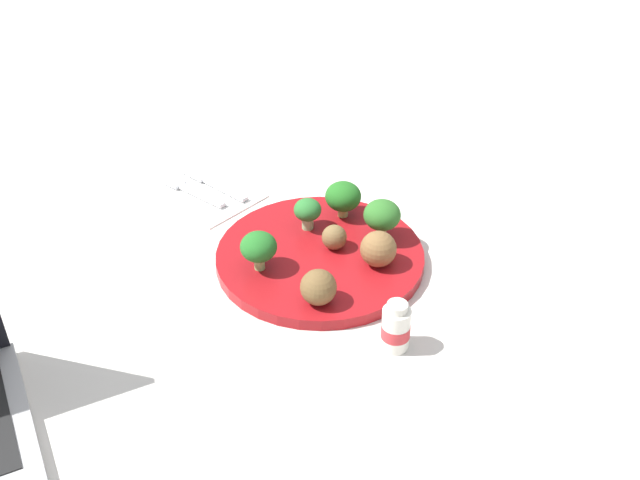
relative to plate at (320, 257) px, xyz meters
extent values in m
plane|color=silver|center=(0.00, 0.00, -0.01)|extent=(4.00, 4.00, 0.00)
cylinder|color=maroon|center=(0.00, 0.00, 0.00)|extent=(0.28, 0.28, 0.02)
cylinder|color=#92BF84|center=(0.05, -0.03, 0.02)|extent=(0.02, 0.02, 0.02)
ellipsoid|color=#2C7230|center=(0.05, -0.03, 0.04)|extent=(0.04, 0.04, 0.03)
cylinder|color=#ABB968|center=(0.04, -0.09, 0.01)|extent=(0.01, 0.01, 0.01)
ellipsoid|color=#246921|center=(0.04, -0.09, 0.04)|extent=(0.05, 0.05, 0.04)
cylinder|color=#92C16D|center=(0.03, 0.08, 0.02)|extent=(0.01, 0.01, 0.02)
ellipsoid|color=#246B25|center=(0.03, 0.08, 0.04)|extent=(0.05, 0.05, 0.04)
cylinder|color=#ABB969|center=(-0.04, -0.08, 0.02)|extent=(0.01, 0.01, 0.02)
ellipsoid|color=#306E28|center=(-0.04, -0.08, 0.05)|extent=(0.05, 0.05, 0.04)
sphere|color=brown|center=(-0.07, -0.03, 0.03)|extent=(0.05, 0.05, 0.05)
sphere|color=brown|center=(-0.01, -0.02, 0.02)|extent=(0.03, 0.03, 0.03)
sphere|color=brown|center=(-0.07, 0.08, 0.03)|extent=(0.05, 0.05, 0.05)
cube|color=white|center=(0.25, 0.00, -0.01)|extent=(0.17, 0.13, 0.01)
cube|color=silver|center=(0.24, 0.01, 0.00)|extent=(0.09, 0.02, 0.01)
cube|color=silver|center=(0.30, 0.02, 0.00)|extent=(0.03, 0.02, 0.01)
cube|color=silver|center=(0.23, -0.02, 0.00)|extent=(0.09, 0.02, 0.01)
cube|color=silver|center=(0.30, -0.02, 0.00)|extent=(0.06, 0.02, 0.01)
cylinder|color=white|center=(-0.18, 0.06, 0.02)|extent=(0.03, 0.03, 0.06)
cylinder|color=red|center=(-0.18, 0.06, 0.02)|extent=(0.03, 0.03, 0.02)
cylinder|color=silver|center=(-0.18, 0.06, 0.05)|extent=(0.02, 0.02, 0.01)
camera|label=1|loc=(-0.59, 0.60, 0.62)|focal=43.60mm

